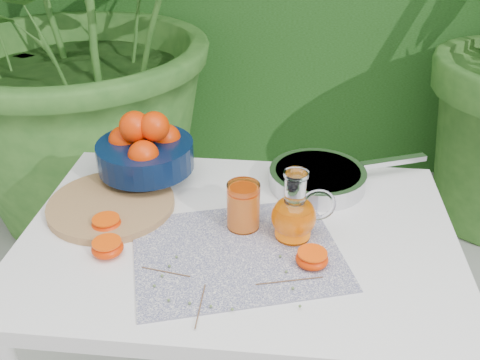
# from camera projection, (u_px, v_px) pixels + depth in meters

# --- Properties ---
(potted_plant_left) EXTENTS (2.33, 2.33, 2.00)m
(potted_plant_left) POSITION_uv_depth(u_px,v_px,m) (85.00, 1.00, 2.20)
(potted_plant_left) COLOR #2E6321
(potted_plant_left) RESTS_ON ground
(white_table) EXTENTS (1.00, 0.70, 0.75)m
(white_table) POSITION_uv_depth(u_px,v_px,m) (239.00, 260.00, 1.28)
(white_table) COLOR white
(white_table) RESTS_ON ground
(placemat) EXTENTS (0.53, 0.46, 0.00)m
(placemat) POSITION_uv_depth(u_px,v_px,m) (237.00, 252.00, 1.17)
(placemat) COLOR #0D1149
(placemat) RESTS_ON white_table
(cutting_board) EXTENTS (0.37, 0.37, 0.02)m
(cutting_board) POSITION_uv_depth(u_px,v_px,m) (111.00, 205.00, 1.32)
(cutting_board) COLOR #AD884E
(cutting_board) RESTS_ON white_table
(fruit_bowl) EXTENTS (0.30, 0.30, 0.20)m
(fruit_bowl) POSITION_uv_depth(u_px,v_px,m) (145.00, 149.00, 1.40)
(fruit_bowl) COLOR black
(fruit_bowl) RESTS_ON white_table
(juice_pitcher) EXTENTS (0.15, 0.11, 0.17)m
(juice_pitcher) POSITION_uv_depth(u_px,v_px,m) (295.00, 215.00, 1.19)
(juice_pitcher) COLOR white
(juice_pitcher) RESTS_ON white_table
(juice_tumbler) EXTENTS (0.09, 0.09, 0.11)m
(juice_tumbler) POSITION_uv_depth(u_px,v_px,m) (243.00, 207.00, 1.23)
(juice_tumbler) COLOR white
(juice_tumbler) RESTS_ON white_table
(saute_pan) EXTENTS (0.46, 0.33, 0.05)m
(saute_pan) POSITION_uv_depth(u_px,v_px,m) (319.00, 177.00, 1.41)
(saute_pan) COLOR silver
(saute_pan) RESTS_ON white_table
(orange_halves) EXTENTS (0.55, 0.16, 0.03)m
(orange_halves) POSITION_uv_depth(u_px,v_px,m) (173.00, 243.00, 1.18)
(orange_halves) COLOR red
(orange_halves) RESTS_ON white_table
(thyme_sprigs) EXTENTS (0.38, 0.23, 0.01)m
(thyme_sprigs) POSITION_uv_depth(u_px,v_px,m) (221.00, 285.00, 1.08)
(thyme_sprigs) COLOR brown
(thyme_sprigs) RESTS_ON white_table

